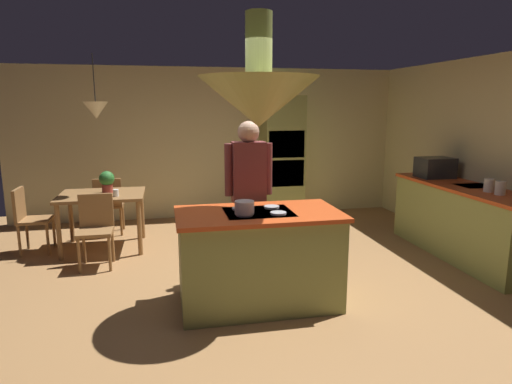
% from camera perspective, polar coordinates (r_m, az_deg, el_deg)
% --- Properties ---
extents(ground, '(8.16, 8.16, 0.00)m').
position_cam_1_polar(ground, '(4.68, -0.21, -13.10)').
color(ground, '#9E7042').
extents(wall_back, '(6.80, 0.10, 2.55)m').
position_cam_1_polar(wall_back, '(7.71, -5.39, 6.29)').
color(wall_back, beige).
rests_on(wall_back, ground).
extents(wall_right, '(0.10, 7.20, 2.55)m').
position_cam_1_polar(wall_right, '(6.18, 29.98, 3.65)').
color(wall_right, beige).
rests_on(wall_right, ground).
extents(kitchen_island, '(1.57, 0.87, 0.95)m').
position_cam_1_polar(kitchen_island, '(4.32, 0.33, -8.50)').
color(kitchen_island, '#8C934C').
rests_on(kitchen_island, ground).
extents(counter_run_right, '(0.73, 2.31, 0.93)m').
position_cam_1_polar(counter_run_right, '(6.22, 25.23, -3.42)').
color(counter_run_right, '#8C934C').
rests_on(counter_run_right, ground).
extents(oven_tower, '(0.66, 0.62, 2.08)m').
position_cam_1_polar(oven_tower, '(7.54, 3.36, 4.42)').
color(oven_tower, '#8C934C').
rests_on(oven_tower, ground).
extents(dining_table, '(1.10, 0.88, 0.76)m').
position_cam_1_polar(dining_table, '(6.27, -19.27, -1.10)').
color(dining_table, olive).
rests_on(dining_table, ground).
extents(person_at_island, '(0.53, 0.23, 1.76)m').
position_cam_1_polar(person_at_island, '(4.86, -0.96, 0.40)').
color(person_at_island, tan).
rests_on(person_at_island, ground).
extents(range_hood, '(1.10, 1.10, 1.00)m').
position_cam_1_polar(range_hood, '(4.07, 0.35, 11.97)').
color(range_hood, '#8C934C').
extents(pendant_light_over_table, '(0.32, 0.32, 0.82)m').
position_cam_1_polar(pendant_light_over_table, '(6.14, -19.99, 9.93)').
color(pendant_light_over_table, beige).
extents(chair_facing_island, '(0.40, 0.40, 0.87)m').
position_cam_1_polar(chair_facing_island, '(5.66, -20.00, -4.04)').
color(chair_facing_island, olive).
rests_on(chair_facing_island, ground).
extents(chair_by_back_wall, '(0.40, 0.40, 0.87)m').
position_cam_1_polar(chair_by_back_wall, '(6.94, -18.50, -1.22)').
color(chair_by_back_wall, olive).
rests_on(chair_by_back_wall, ground).
extents(chair_at_corner, '(0.40, 0.40, 0.87)m').
position_cam_1_polar(chair_at_corner, '(6.49, -27.33, -2.74)').
color(chair_at_corner, olive).
rests_on(chair_at_corner, ground).
extents(potted_plant_on_table, '(0.20, 0.20, 0.30)m').
position_cam_1_polar(potted_plant_on_table, '(6.24, -18.72, 1.38)').
color(potted_plant_on_table, '#99382D').
rests_on(potted_plant_on_table, dining_table).
extents(cup_on_table, '(0.07, 0.07, 0.09)m').
position_cam_1_polar(cup_on_table, '(6.00, -17.66, -0.11)').
color(cup_on_table, white).
rests_on(cup_on_table, dining_table).
extents(canister_flour, '(0.11, 0.11, 0.16)m').
position_cam_1_polar(canister_flour, '(5.68, 29.05, 0.44)').
color(canister_flour, silver).
rests_on(canister_flour, counter_run_right).
extents(canister_sugar, '(0.11, 0.11, 0.16)m').
position_cam_1_polar(canister_sugar, '(5.81, 27.90, 0.77)').
color(canister_sugar, silver).
rests_on(canister_sugar, counter_run_right).
extents(microwave_on_counter, '(0.46, 0.36, 0.28)m').
position_cam_1_polar(microwave_on_counter, '(6.65, 22.15, 2.94)').
color(microwave_on_counter, '#232326').
rests_on(microwave_on_counter, counter_run_right).
extents(cooking_pot_on_cooktop, '(0.18, 0.18, 0.12)m').
position_cam_1_polar(cooking_pot_on_cooktop, '(4.02, -1.51, -2.01)').
color(cooking_pot_on_cooktop, '#B2B2B7').
rests_on(cooking_pot_on_cooktop, kitchen_island).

